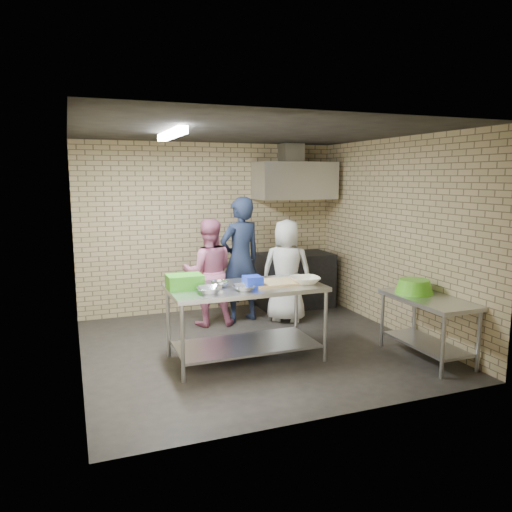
{
  "coord_description": "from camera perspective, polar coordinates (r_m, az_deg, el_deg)",
  "views": [
    {
      "loc": [
        -2.14,
        -5.68,
        2.17
      ],
      "look_at": [
        0.1,
        0.2,
        1.15
      ],
      "focal_mm": 34.57,
      "sensor_mm": 36.0,
      "label": 1
    }
  ],
  "objects": [
    {
      "name": "side_counter",
      "position": [
        6.3,
        19.2,
        -7.87
      ],
      "size": [
        0.6,
        1.2,
        0.75
      ],
      "primitive_type": "cube",
      "color": "silver",
      "rests_on": "floor"
    },
    {
      "name": "range_hood",
      "position": [
        8.16,
        4.51,
        8.69
      ],
      "size": [
        1.3,
        0.6,
        0.6
      ],
      "primitive_type": "cube",
      "color": "silver",
      "rests_on": "back_wall"
    },
    {
      "name": "woman_white",
      "position": [
        7.4,
        3.55,
        -1.7
      ],
      "size": [
        0.9,
        0.8,
        1.54
      ],
      "primitive_type": "imported",
      "rotation": [
        0.0,
        0.0,
        2.61
      ],
      "color": "white",
      "rests_on": "floor"
    },
    {
      "name": "green_basin",
      "position": [
        6.36,
        17.84,
        -3.36
      ],
      "size": [
        0.46,
        0.46,
        0.17
      ],
      "primitive_type": null,
      "color": "#59C626",
      "rests_on": "side_counter"
    },
    {
      "name": "man_navy",
      "position": [
        7.35,
        -1.81,
        -0.44
      ],
      "size": [
        0.77,
        0.6,
        1.87
      ],
      "primitive_type": "imported",
      "rotation": [
        0.0,
        0.0,
        3.39
      ],
      "color": "black",
      "rests_on": "floor"
    },
    {
      "name": "back_wall",
      "position": [
        8.01,
        -5.27,
        3.29
      ],
      "size": [
        4.2,
        0.06,
        2.7
      ],
      "primitive_type": "cube",
      "color": "tan",
      "rests_on": "ground"
    },
    {
      "name": "mixing_bowl_b",
      "position": [
        5.74,
        -4.2,
        -3.26
      ],
      "size": [
        0.24,
        0.24,
        0.07
      ],
      "primitive_type": "imported",
      "rotation": [
        0.0,
        0.0,
        -0.12
      ],
      "color": "silver",
      "rests_on": "prep_table"
    },
    {
      "name": "green_crate",
      "position": [
        5.69,
        -8.27,
        -2.94
      ],
      "size": [
        0.4,
        0.3,
        0.16
      ],
      "primitive_type": "cube",
      "color": "green",
      "rests_on": "prep_table"
    },
    {
      "name": "mixing_bowl_a",
      "position": [
        5.45,
        -5.46,
        -3.93
      ],
      "size": [
        0.31,
        0.31,
        0.07
      ],
      "primitive_type": "imported",
      "rotation": [
        0.0,
        0.0,
        -0.12
      ],
      "color": "silver",
      "rests_on": "prep_table"
    },
    {
      "name": "fluorescent_fixture",
      "position": [
        5.81,
        -9.76,
        13.73
      ],
      "size": [
        0.1,
        1.25,
        0.08
      ],
      "primitive_type": "cube",
      "color": "white",
      "rests_on": "ceiling"
    },
    {
      "name": "cutting_board",
      "position": [
        5.89,
        2.08,
        -3.09
      ],
      "size": [
        0.55,
        0.42,
        0.03
      ],
      "primitive_type": "cube",
      "color": "tan",
      "rests_on": "prep_table"
    },
    {
      "name": "ceramic_bowl",
      "position": [
        5.91,
        5.7,
        -2.81
      ],
      "size": [
        0.38,
        0.38,
        0.08
      ],
      "primitive_type": "imported",
      "rotation": [
        0.0,
        0.0,
        -0.12
      ],
      "color": "beige",
      "rests_on": "prep_table"
    },
    {
      "name": "woman_pink",
      "position": [
        7.22,
        -5.51,
        -1.89
      ],
      "size": [
        0.86,
        0.73,
        1.57
      ],
      "primitive_type": "imported",
      "rotation": [
        0.0,
        0.0,
        2.95
      ],
      "color": "#C4678B",
      "rests_on": "floor"
    },
    {
      "name": "wall_shelf",
      "position": [
        8.46,
        5.79,
        7.47
      ],
      "size": [
        0.8,
        0.2,
        0.04
      ],
      "primitive_type": "cube",
      "color": "#3F2B19",
      "rests_on": "back_wall"
    },
    {
      "name": "mixing_bowl_c",
      "position": [
        5.55,
        -1.41,
        -3.69
      ],
      "size": [
        0.29,
        0.29,
        0.06
      ],
      "primitive_type": "imported",
      "rotation": [
        0.0,
        0.0,
        -0.12
      ],
      "color": "#B7BABE",
      "rests_on": "prep_table"
    },
    {
      "name": "bottle_green",
      "position": [
        8.53,
        6.71,
        8.1
      ],
      "size": [
        0.06,
        0.06,
        0.15
      ],
      "primitive_type": "cylinder",
      "color": "green",
      "rests_on": "wall_shelf"
    },
    {
      "name": "blue_tub",
      "position": [
        5.7,
        -0.39,
        -2.99
      ],
      "size": [
        0.2,
        0.2,
        0.13
      ],
      "primitive_type": "cube",
      "color": "#1A35C8",
      "rests_on": "prep_table"
    },
    {
      "name": "left_wall",
      "position": [
        5.73,
        -20.25,
        0.43
      ],
      "size": [
        0.06,
        4.0,
        2.7
      ],
      "primitive_type": "cube",
      "color": "tan",
      "rests_on": "ground"
    },
    {
      "name": "stove",
      "position": [
        8.29,
        4.52,
        -2.79
      ],
      "size": [
        1.2,
        0.7,
        0.9
      ],
      "primitive_type": "cube",
      "color": "black",
      "rests_on": "floor"
    },
    {
      "name": "floor",
      "position": [
        6.44,
        -0.2,
        -10.47
      ],
      "size": [
        4.2,
        4.2,
        0.0
      ],
      "primitive_type": "plane",
      "color": "black",
      "rests_on": "ground"
    },
    {
      "name": "hood_duct",
      "position": [
        8.3,
        4.1,
        11.81
      ],
      "size": [
        0.35,
        0.3,
        0.3
      ],
      "primitive_type": "cube",
      "color": "#A5A8AD",
      "rests_on": "back_wall"
    },
    {
      "name": "prep_table",
      "position": [
        5.9,
        -1.19,
        -7.73
      ],
      "size": [
        1.8,
        0.9,
        0.9
      ],
      "primitive_type": "cube",
      "color": "silver",
      "rests_on": "floor"
    },
    {
      "name": "ceiling",
      "position": [
        6.09,
        -0.22,
        14.21
      ],
      "size": [
        4.2,
        4.2,
        0.0
      ],
      "primitive_type": "plane",
      "rotation": [
        3.14,
        0.0,
        0.0
      ],
      "color": "black",
      "rests_on": "ground"
    },
    {
      "name": "bottle_red",
      "position": [
        8.35,
        4.26,
        8.22
      ],
      "size": [
        0.07,
        0.07,
        0.18
      ],
      "primitive_type": "cylinder",
      "color": "#B22619",
      "rests_on": "wall_shelf"
    },
    {
      "name": "front_wall",
      "position": [
        4.33,
        9.17,
        -1.8
      ],
      "size": [
        4.2,
        0.06,
        2.7
      ],
      "primitive_type": "cube",
      "color": "tan",
      "rests_on": "ground"
    },
    {
      "name": "right_wall",
      "position": [
        7.13,
        15.8,
        2.26
      ],
      "size": [
        0.06,
        4.0,
        2.7
      ],
      "primitive_type": "cube",
      "color": "tan",
      "rests_on": "ground"
    }
  ]
}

